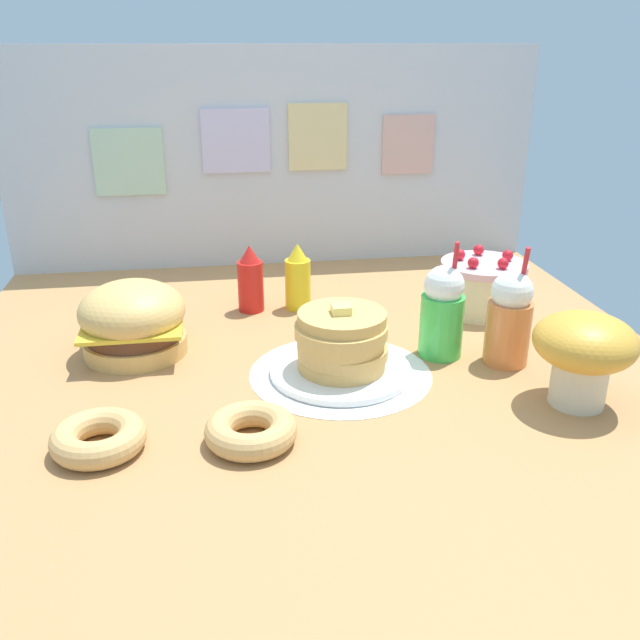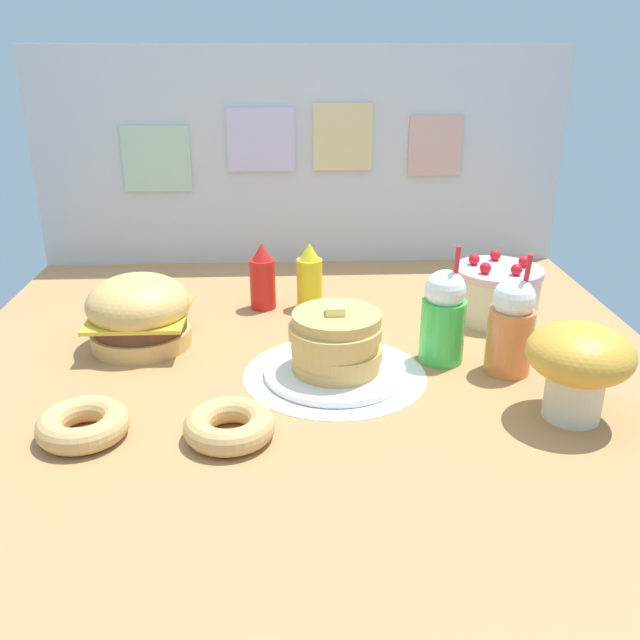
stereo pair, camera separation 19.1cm
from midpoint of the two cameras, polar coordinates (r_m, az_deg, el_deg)
The scene contains 13 objects.
ground_plane at distance 1.85m, azimuth -3.44°, elevation -4.69°, with size 2.02×2.01×0.02m, color #B27F4C.
back_wall at distance 2.68m, azimuth -5.87°, elevation 13.25°, with size 2.02×0.04×0.82m.
doily_mat at distance 1.83m, azimuth -1.28°, elevation -4.55°, with size 0.49×0.49×0.00m, color white.
burger at distance 2.01m, azimuth -18.00°, elevation -0.07°, with size 0.29×0.29×0.21m.
pancake_stack at distance 1.80m, azimuth -1.25°, elevation -2.31°, with size 0.38×0.38×0.19m.
layer_cake at distance 2.27m, azimuth 11.06°, elevation 2.77°, with size 0.28×0.28×0.20m.
ketchup_bottle at distance 2.25m, azimuth -8.26°, elevation 3.23°, with size 0.08×0.08×0.22m.
mustard_bottle at distance 2.25m, azimuth -4.31°, elevation 3.42°, with size 0.08×0.08×0.22m.
cream_soda_cup at distance 1.91m, azimuth 7.37°, elevation 0.62°, with size 0.12×0.12×0.33m.
orange_float_cup at distance 1.89m, azimuth 12.77°, elevation 0.06°, with size 0.12×0.12×0.33m.
donut_pink_glaze at distance 1.60m, azimuth -21.36°, elevation -9.18°, with size 0.21×0.21×0.06m.
donut_chocolate at distance 1.54m, azimuth -9.38°, elevation -9.10°, with size 0.21×0.21×0.06m.
mushroom_stool at distance 1.71m, azimuth 18.23°, elevation -2.46°, with size 0.24×0.24×0.23m.
Camera 1 is at (-0.24, -1.63, 0.83)m, focal length 38.33 mm.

